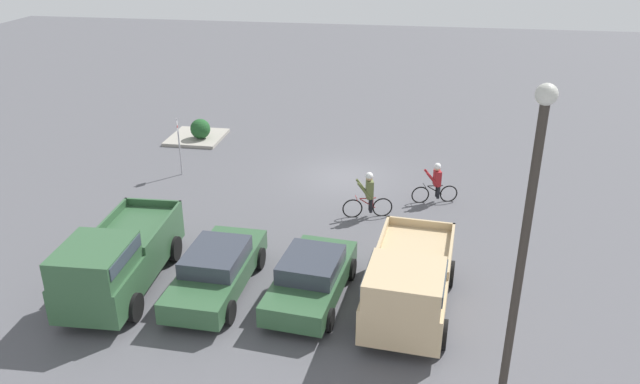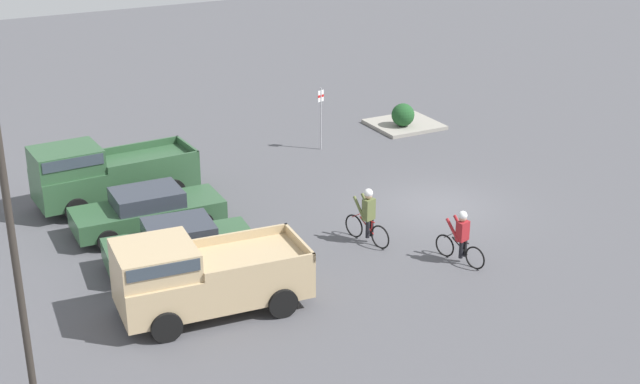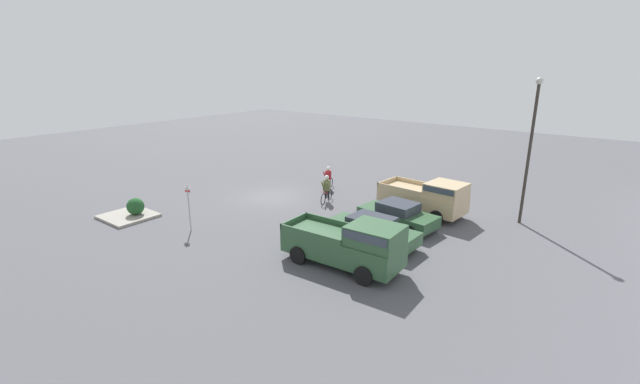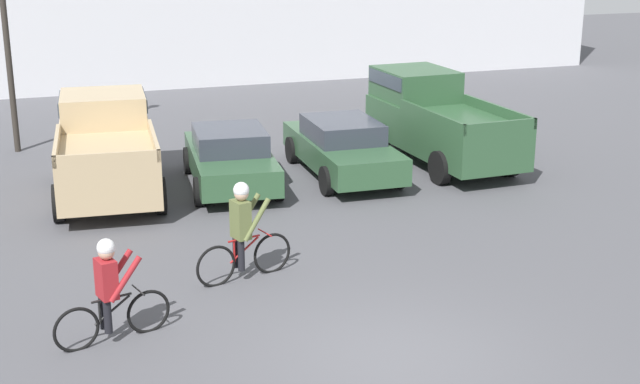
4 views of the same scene
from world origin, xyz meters
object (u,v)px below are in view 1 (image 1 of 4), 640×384
pickup_truck_1 (116,259)px  cyclist_0 (369,194)px  pickup_truck_0 (409,282)px  fire_lane_sign (179,141)px  shrub (200,129)px  lamppost (520,266)px  sedan_0 (311,277)px  cyclist_1 (436,182)px  sedan_1 (217,269)px

pickup_truck_1 → cyclist_0: (-6.69, -6.27, -0.23)m
pickup_truck_0 → cyclist_0: (1.66, -6.03, -0.19)m
fire_lane_sign → shrub: (0.63, -4.24, -0.87)m
fire_lane_sign → lamppost: bearing=131.4°
sedan_0 → pickup_truck_1: 5.64m
cyclist_1 → lamppost: size_ratio=0.23×
pickup_truck_0 → sedan_0: size_ratio=1.16×
sedan_0 → lamppost: (-4.70, 5.07, 3.81)m
cyclist_1 → lamppost: 12.95m
cyclist_0 → fire_lane_sign: bearing=-18.5°
pickup_truck_0 → cyclist_1: size_ratio=2.87×
sedan_0 → sedan_1: sedan_1 is taller
cyclist_1 → fire_lane_sign: (10.68, -1.07, 0.67)m
fire_lane_sign → lamppost: (-11.84, 13.43, 3.00)m
cyclist_1 → shrub: cyclist_1 is taller
cyclist_0 → fire_lane_sign: (8.25, -2.77, 0.60)m
sedan_1 → lamppost: lamppost is taller
sedan_1 → shrub: 13.59m
lamppost → shrub: size_ratio=8.05×
sedan_1 → pickup_truck_0: bearing=176.0°
cyclist_0 → lamppost: lamppost is taller
cyclist_0 → lamppost: size_ratio=0.23×
pickup_truck_0 → sedan_1: size_ratio=1.08×
pickup_truck_1 → lamppost: bearing=156.8°
shrub → sedan_1: bearing=111.5°
sedan_1 → cyclist_0: bearing=-124.7°
fire_lane_sign → pickup_truck_0: bearing=138.4°
pickup_truck_1 → shrub: pickup_truck_1 is taller
sedan_0 → pickup_truck_1: pickup_truck_1 is taller
pickup_truck_0 → pickup_truck_1: bearing=1.6°
cyclist_0 → pickup_truck_0: bearing=105.4°
pickup_truck_1 → cyclist_1: size_ratio=3.05×
cyclist_0 → cyclist_1: 2.96m
sedan_0 → cyclist_0: cyclist_0 is taller
cyclist_1 → sedan_0: bearing=64.1°
cyclist_0 → shrub: cyclist_0 is taller
sedan_0 → cyclist_1: bearing=-115.9°
pickup_truck_1 → cyclist_0: bearing=-136.9°
sedan_1 → cyclist_0: cyclist_0 is taller
pickup_truck_0 → sedan_1: bearing=-4.0°
cyclist_0 → lamppost: bearing=108.6°
pickup_truck_1 → cyclist_1: pickup_truck_1 is taller
pickup_truck_0 → sedan_1: (5.57, -0.39, -0.39)m
pickup_truck_1 → shrub: bearing=-80.6°
shrub → pickup_truck_1: bearing=99.4°
pickup_truck_1 → shrub: (2.19, -13.27, -0.50)m
pickup_truck_1 → fire_lane_sign: size_ratio=2.15×
pickup_truck_1 → lamppost: 11.68m
pickup_truck_0 → sedan_1: 5.60m
pickup_truck_0 → lamppost: 6.07m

